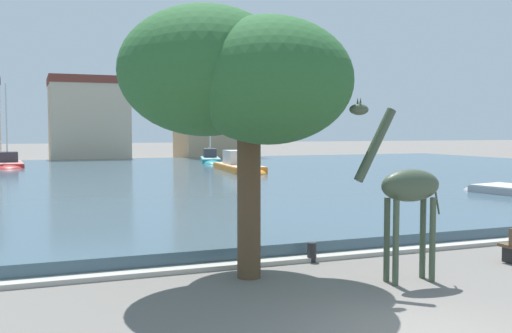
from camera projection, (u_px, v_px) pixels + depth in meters
harbor_water at (128, 179)px, 37.66m from camera, size 82.77×48.46×0.43m
quay_edge_coping at (281, 261)px, 14.90m from camera, size 82.77×0.50×0.12m
giraffe_statue at (406, 189)px, 12.92m from camera, size 2.34×0.59×4.08m
sailboat_orange at (240, 168)px, 42.36m from camera, size 2.91×8.28×7.05m
sailboat_teal at (210, 160)px, 54.84m from camera, size 3.71×9.01×6.66m
sailboat_red at (7, 165)px, 47.47m from camera, size 2.66×7.02×7.17m
shade_tree at (244, 76)px, 13.06m from camera, size 5.48×5.49×6.08m
mooring_bollard at (312, 252)px, 15.04m from camera, size 0.24×0.24×0.50m
townhouse_tall_gabled at (88, 120)px, 62.74m from camera, size 8.14×7.70×8.99m
townhouse_wide_warehouse at (213, 102)px, 67.46m from camera, size 7.94×7.67×13.27m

